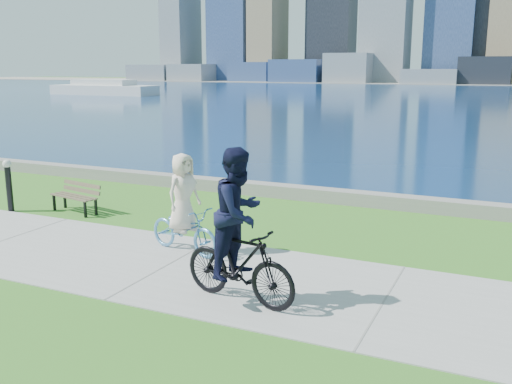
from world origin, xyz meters
TOP-DOWN VIEW (x-y plane):
  - ground at (0.00, 0.00)m, footprint 320.00×320.00m
  - concrete_path at (0.00, 0.00)m, footprint 80.00×3.50m
  - seawall at (0.00, 6.20)m, footprint 90.00×0.50m
  - bay_water at (0.00, 72.00)m, footprint 320.00×131.00m
  - far_shore at (0.00, 130.00)m, footprint 320.00×30.00m
  - ferry_near at (-44.14, 52.20)m, footprint 14.65×4.19m
  - park_bench at (-4.30, 2.47)m, footprint 1.49×0.76m
  - bollard_lamp at (-5.88, 1.81)m, footprint 0.21×0.21m
  - cyclist_woman at (-0.11, 0.82)m, footprint 1.04×1.86m
  - cyclist_man at (1.95, -0.92)m, footprint 0.93×2.09m

SIDE VIEW (x-z plane):
  - ground at x=0.00m, z-range 0.00..0.00m
  - bay_water at x=0.00m, z-range 0.00..0.01m
  - concrete_path at x=0.00m, z-range 0.00..0.02m
  - far_shore at x=0.00m, z-range 0.00..0.12m
  - seawall at x=0.00m, z-range 0.00..0.35m
  - park_bench at x=-4.30m, z-range 0.08..0.82m
  - cyclist_woman at x=-0.11m, z-range -0.23..1.73m
  - bollard_lamp at x=-5.88m, z-range 0.10..1.43m
  - ferry_near at x=-44.14m, z-range -0.17..1.82m
  - cyclist_man at x=1.95m, z-range -0.18..2.25m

